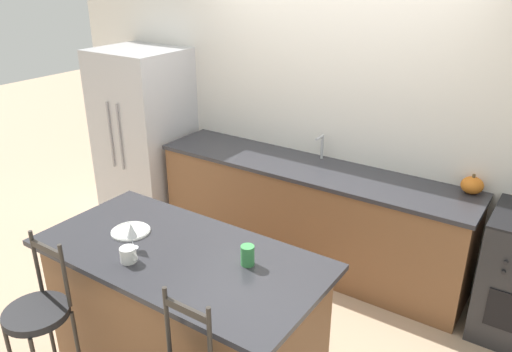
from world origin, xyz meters
TOP-DOWN VIEW (x-y plane):
  - ground_plane at (0.00, 0.00)m, footprint 18.00×18.00m
  - wall_back at (0.00, 0.68)m, footprint 6.00×0.07m
  - back_counter at (0.00, 0.37)m, footprint 2.81×0.66m
  - sink_faucet at (0.00, 0.56)m, footprint 0.02×0.13m
  - kitchen_island at (-0.00, -1.29)m, footprint 1.80×0.89m
  - refrigerator at (-1.89, 0.29)m, footprint 0.84×0.78m
  - bar_stool_near at (-0.50, -1.94)m, footprint 0.37×0.37m
  - dinner_plate at (-0.42, -1.28)m, footprint 0.25×0.25m
  - wine_glass at (-0.26, -1.41)m, footprint 0.07×0.07m
  - coffee_mug at (-0.17, -1.53)m, footprint 0.12×0.09m
  - tumbler_cup at (0.42, -1.17)m, footprint 0.08×0.08m
  - pumpkin_decoration at (1.26, 0.56)m, footprint 0.16×0.16m

SIDE VIEW (x-z plane):
  - ground_plane at x=0.00m, z-range 0.00..0.00m
  - back_counter at x=0.00m, z-range 0.00..0.92m
  - kitchen_island at x=0.00m, z-range 0.00..0.92m
  - bar_stool_near at x=-0.50m, z-range 0.02..1.13m
  - refrigerator at x=-1.89m, z-range 0.00..1.74m
  - dinner_plate at x=-0.42m, z-range 0.92..0.94m
  - coffee_mug at x=-0.17m, z-range 0.92..1.01m
  - tumbler_cup at x=0.42m, z-range 0.92..1.04m
  - pumpkin_decoration at x=1.26m, z-range 0.91..1.06m
  - wine_glass at x=-0.26m, z-range 0.95..1.12m
  - sink_faucet at x=0.00m, z-range 0.95..1.17m
  - wall_back at x=0.00m, z-range 0.00..2.70m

